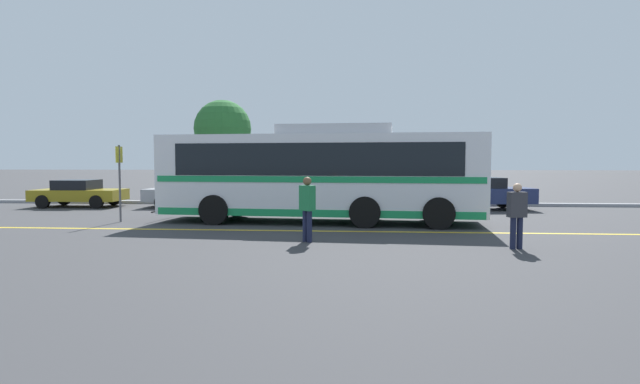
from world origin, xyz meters
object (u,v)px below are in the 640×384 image
(parked_car_2, at_px, (340,193))
(parked_car_3, at_px, (476,193))
(parked_car_0, at_px, (79,193))
(pedestrian_0, at_px, (307,205))
(pedestrian_1, at_px, (517,212))
(tree_0, at_px, (223,129))
(bus_stop_sign, at_px, (120,174))
(parked_car_1, at_px, (200,192))
(transit_bus, at_px, (320,173))

(parked_car_2, relative_size, parked_car_3, 0.89)
(parked_car_0, distance_m, pedestrian_0, 14.91)
(pedestrian_1, bearing_deg, parked_car_0, 136.29)
(parked_car_3, bearing_deg, tree_0, 69.63)
(pedestrian_0, distance_m, bus_stop_sign, 7.94)
(parked_car_1, height_order, tree_0, tree_0)
(parked_car_3, distance_m, pedestrian_1, 10.11)
(transit_bus, height_order, pedestrian_0, transit_bus)
(pedestrian_1, relative_size, tree_0, 0.30)
(parked_car_0, bearing_deg, tree_0, 118.19)
(parked_car_3, xyz_separation_m, tree_0, (-12.20, 3.43, 3.08))
(parked_car_1, xyz_separation_m, pedestrian_0, (6.00, -9.55, 0.28))
(parked_car_0, height_order, bus_stop_sign, bus_stop_sign)
(transit_bus, xyz_separation_m, parked_car_2, (0.46, 5.16, -1.03))
(tree_0, bearing_deg, parked_car_2, -28.56)
(parked_car_1, bearing_deg, parked_car_2, 86.38)
(parked_car_3, height_order, pedestrian_1, pedestrian_1)
(bus_stop_sign, height_order, tree_0, tree_0)
(transit_bus, bearing_deg, parked_car_2, -0.82)
(parked_car_2, height_order, pedestrian_1, pedestrian_1)
(parked_car_0, xyz_separation_m, pedestrian_0, (11.65, -9.30, 0.32))
(transit_bus, bearing_deg, pedestrian_0, -175.87)
(pedestrian_1, distance_m, bus_stop_sign, 12.87)
(parked_car_0, height_order, tree_0, tree_0)
(parked_car_0, relative_size, parked_car_1, 0.82)
(parked_car_2, bearing_deg, tree_0, -122.24)
(pedestrian_0, relative_size, tree_0, 0.32)
(pedestrian_0, relative_size, bus_stop_sign, 0.64)
(parked_car_2, relative_size, bus_stop_sign, 1.66)
(parked_car_1, height_order, parked_car_2, parked_car_1)
(parked_car_3, bearing_deg, parked_car_1, 84.57)
(parked_car_1, distance_m, bus_stop_sign, 5.90)
(parked_car_1, distance_m, tree_0, 4.52)
(parked_car_1, xyz_separation_m, tree_0, (0.21, 3.26, 3.12))
(parked_car_2, height_order, parked_car_3, parked_car_3)
(transit_bus, relative_size, bus_stop_sign, 4.24)
(transit_bus, height_order, bus_stop_sign, transit_bus)
(parked_car_1, distance_m, pedestrian_1, 15.08)
(transit_bus, relative_size, pedestrian_1, 7.16)
(bus_stop_sign, bearing_deg, parked_car_3, -63.11)
(parked_car_3, distance_m, pedestrian_0, 11.37)
(parked_car_2, relative_size, tree_0, 0.84)
(parked_car_3, distance_m, tree_0, 13.05)
(pedestrian_0, height_order, tree_0, tree_0)
(parked_car_2, xyz_separation_m, parked_car_3, (5.96, -0.03, 0.04))
(pedestrian_0, xyz_separation_m, bus_stop_sign, (-6.94, 3.81, 0.71))
(transit_bus, bearing_deg, tree_0, 38.31)
(bus_stop_sign, distance_m, tree_0, 9.33)
(parked_car_1, bearing_deg, pedestrian_0, 29.71)
(transit_bus, height_order, parked_car_2, transit_bus)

